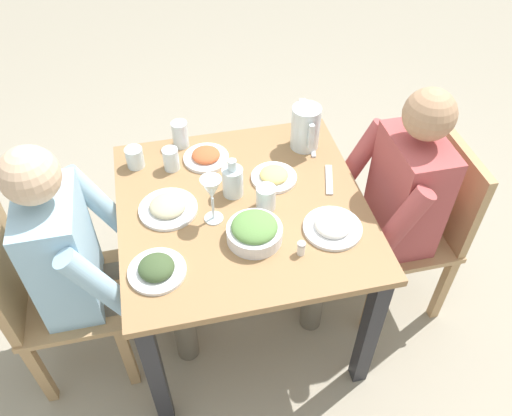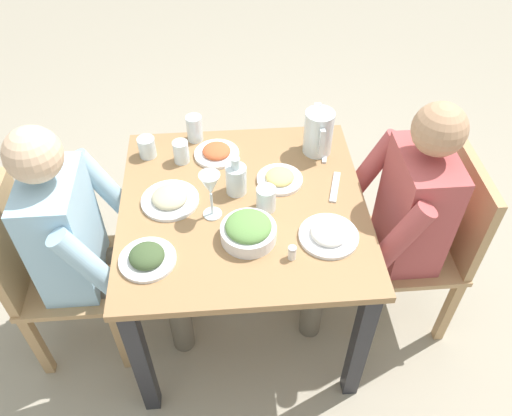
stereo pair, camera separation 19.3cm
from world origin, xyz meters
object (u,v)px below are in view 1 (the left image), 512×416
object	(u,v)px
chair_far	(422,222)
plate_dolmas	(157,269)
diner_near	(91,260)
plate_rice_curry	(206,156)
diner_far	(384,206)
dining_table	(243,226)
plate_fries	(274,176)
chair_near	(45,293)
water_glass_center	(171,159)
plate_beans	(168,207)
water_glass_near_right	(135,157)
salad_bowl	(254,231)
wine_glass	(212,191)
water_pitcher	(306,127)
water_glass_by_pitcher	(266,198)
salt_shaker	(301,248)
water_glass_far_right	(180,134)
plate_yoghurt	(333,226)

from	to	relation	value
chair_far	plate_dolmas	distance (m)	1.17
diner_near	plate_rice_curry	bearing A→B (deg)	125.78
chair_far	diner_far	bearing A→B (deg)	-90.00
dining_table	plate_fries	xyz separation A→B (m)	(-0.12, 0.15, 0.13)
chair_near	water_glass_center	world-z (taller)	chair_near
plate_beans	water_glass_near_right	xyz separation A→B (m)	(-0.28, -0.10, 0.03)
diner_far	salad_bowl	bearing A→B (deg)	-75.57
plate_dolmas	wine_glass	xyz separation A→B (m)	(-0.20, 0.22, 0.12)
water_pitcher	diner_far	bearing A→B (deg)	37.84
chair_far	water_glass_by_pitcher	distance (m)	0.76
wine_glass	salt_shaker	size ratio (longest dim) A/B	3.63
chair_near	water_glass_by_pitcher	size ratio (longest dim) A/B	8.83
plate_rice_curry	water_glass_near_right	bearing A→B (deg)	-94.61
dining_table	diner_far	distance (m)	0.58
plate_fries	plate_dolmas	world-z (taller)	plate_dolmas
plate_fries	plate_rice_curry	world-z (taller)	plate_rice_curry
wine_glass	water_glass_center	bearing A→B (deg)	-159.54
diner_far	water_glass_far_right	size ratio (longest dim) A/B	10.03
salad_bowl	plate_beans	world-z (taller)	salad_bowl
plate_fries	salt_shaker	distance (m)	0.39
water_glass_near_right	chair_near	bearing A→B (deg)	-47.36
chair_far	water_glass_center	bearing A→B (deg)	-106.40
plate_fries	plate_yoghurt	size ratio (longest dim) A/B	0.85
plate_beans	water_glass_near_right	bearing A→B (deg)	-160.47
salad_bowl	salt_shaker	distance (m)	0.17
salt_shaker	water_pitcher	bearing A→B (deg)	162.56
dining_table	wine_glass	xyz separation A→B (m)	(0.05, -0.12, 0.26)
water_glass_near_right	water_glass_center	xyz separation A→B (m)	(0.05, 0.14, 0.00)
plate_rice_curry	water_glass_center	bearing A→B (deg)	-80.31
water_pitcher	salad_bowl	size ratio (longest dim) A/B	0.96
plate_fries	water_glass_near_right	xyz separation A→B (m)	(-0.20, -0.53, 0.03)
water_glass_by_pitcher	water_glass_far_right	xyz separation A→B (m)	(-0.44, -0.26, 0.01)
dining_table	plate_beans	bearing A→B (deg)	-97.22
dining_table	plate_rice_curry	xyz separation A→B (m)	(-0.30, -0.09, 0.13)
chair_far	salad_bowl	bearing A→B (deg)	-79.27
diner_near	plate_beans	distance (m)	0.34
salad_bowl	chair_far	bearing A→B (deg)	100.73
diner_near	salad_bowl	distance (m)	0.62
plate_rice_curry	plate_dolmas	world-z (taller)	plate_dolmas
water_glass_far_right	chair_near	bearing A→B (deg)	-52.19
chair_near	salt_shaker	size ratio (longest dim) A/B	15.90
water_pitcher	water_glass_center	distance (m)	0.57
diner_near	salt_shaker	size ratio (longest dim) A/B	21.36
plate_fries	water_glass_center	size ratio (longest dim) A/B	1.91
dining_table	diner_near	world-z (taller)	diner_near
water_pitcher	salad_bowl	xyz separation A→B (m)	(0.47, -0.32, -0.05)
plate_fries	salt_shaker	world-z (taller)	salt_shaker
water_pitcher	plate_fries	world-z (taller)	water_pitcher
plate_yoghurt	salad_bowl	bearing A→B (deg)	-93.72
dining_table	plate_dolmas	distance (m)	0.44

